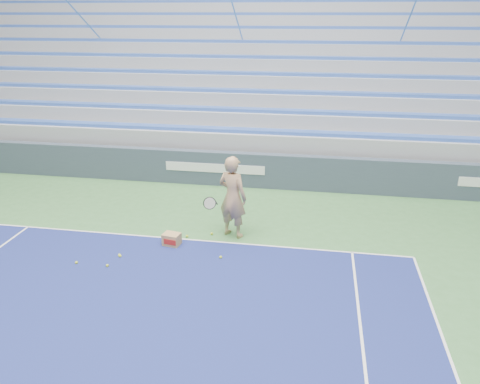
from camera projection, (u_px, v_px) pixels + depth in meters
name	position (u px, v px, depth m)	size (l,w,h in m)	color
sponsor_barrier	(216.00, 168.00, 14.97)	(30.00, 0.32, 1.10)	#354151
bleachers	(244.00, 85.00, 19.58)	(31.00, 9.15, 7.30)	#989BA0
tennis_player	(233.00, 197.00, 11.34)	(1.05, 0.99, 2.06)	tan
ball_box	(172.00, 239.00, 11.16)	(0.44, 0.37, 0.30)	#A98552
tennis_ball_0	(119.00, 255.00, 10.68)	(0.07, 0.07, 0.07)	#BDCF2A
tennis_ball_1	(212.00, 234.00, 11.71)	(0.07, 0.07, 0.07)	#BDCF2A
tennis_ball_2	(221.00, 257.00, 10.58)	(0.07, 0.07, 0.07)	#BDCF2A
tennis_ball_3	(76.00, 263.00, 10.36)	(0.07, 0.07, 0.07)	#BDCF2A
tennis_ball_4	(107.00, 266.00, 10.23)	(0.07, 0.07, 0.07)	#BDCF2A
tennis_ball_5	(120.00, 256.00, 10.64)	(0.07, 0.07, 0.07)	#BDCF2A
tennis_ball_6	(187.00, 236.00, 11.58)	(0.07, 0.07, 0.07)	#BDCF2A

